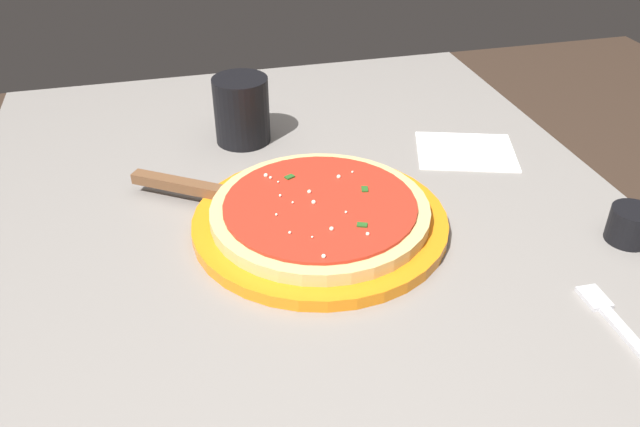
# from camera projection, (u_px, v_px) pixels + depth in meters

# --- Properties ---
(restaurant_table) EXTENTS (1.03, 0.85, 0.77)m
(restaurant_table) POSITION_uv_depth(u_px,v_px,m) (306.00, 302.00, 0.89)
(restaurant_table) COLOR black
(restaurant_table) RESTS_ON ground_plane
(serving_plate) EXTENTS (0.31, 0.31, 0.02)m
(serving_plate) POSITION_uv_depth(u_px,v_px,m) (320.00, 222.00, 0.79)
(serving_plate) COLOR orange
(serving_plate) RESTS_ON restaurant_table
(pizza) EXTENTS (0.27, 0.27, 0.02)m
(pizza) POSITION_uv_depth(u_px,v_px,m) (320.00, 210.00, 0.78)
(pizza) COLOR #DBB26B
(pizza) RESTS_ON serving_plate
(pizza_server) EXTENTS (0.16, 0.21, 0.01)m
(pizza_server) POSITION_uv_depth(u_px,v_px,m) (206.00, 191.00, 0.83)
(pizza_server) COLOR silver
(pizza_server) RESTS_ON serving_plate
(cup_tall_drink) EXTENTS (0.08, 0.08, 0.10)m
(cup_tall_drink) POSITION_uv_depth(u_px,v_px,m) (242.00, 110.00, 0.97)
(cup_tall_drink) COLOR black
(cup_tall_drink) RESTS_ON restaurant_table
(cup_small_sauce) EXTENTS (0.05, 0.05, 0.04)m
(cup_small_sauce) POSITION_uv_depth(u_px,v_px,m) (631.00, 225.00, 0.76)
(cup_small_sauce) COLOR black
(cup_small_sauce) RESTS_ON restaurant_table
(napkin_folded_right) EXTENTS (0.16, 0.17, 0.00)m
(napkin_folded_right) POSITION_uv_depth(u_px,v_px,m) (466.00, 151.00, 0.96)
(napkin_folded_right) COLOR white
(napkin_folded_right) RESTS_ON restaurant_table
(fork) EXTENTS (0.19, 0.02, 0.00)m
(fork) POSITION_uv_depth(u_px,v_px,m) (631.00, 339.00, 0.63)
(fork) COLOR silver
(fork) RESTS_ON restaurant_table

